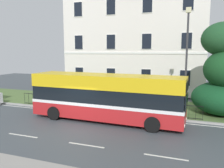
{
  "coord_description": "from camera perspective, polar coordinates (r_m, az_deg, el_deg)",
  "views": [
    {
      "loc": [
        7.06,
        -11.92,
        4.77
      ],
      "look_at": [
        1.4,
        3.74,
        2.4
      ],
      "focal_mm": 36.95,
      "sensor_mm": 36.0,
      "label": 1
    }
  ],
  "objects": [
    {
      "name": "ground_plane",
      "position": [
        15.66,
        -8.12,
        -9.75
      ],
      "size": [
        60.0,
        56.0,
        0.18
      ],
      "color": "#3F464C"
    },
    {
      "name": "georgian_townhouse",
      "position": [
        29.11,
        6.48,
        12.68
      ],
      "size": [
        16.0,
        8.8,
        13.91
      ],
      "color": "silver",
      "rests_on": "ground_plane"
    },
    {
      "name": "street_lamp_post",
      "position": [
        17.39,
        17.98,
        6.7
      ],
      "size": [
        0.36,
        0.24,
        7.67
      ],
      "color": "#333338",
      "rests_on": "ground_plane"
    },
    {
      "name": "single_decker_bus",
      "position": [
        15.76,
        -1.48,
        -3.19
      ],
      "size": [
        10.59,
        2.76,
        3.19
      ],
      "rotation": [
        0.0,
        0.0,
        -0.03
      ],
      "color": "#B31E21",
      "rests_on": "ground_plane"
    },
    {
      "name": "iron_verge_railing",
      "position": [
        18.15,
        -2.65,
        -5.1
      ],
      "size": [
        14.89,
        0.04,
        0.97
      ],
      "color": "black",
      "rests_on": "ground_plane"
    }
  ]
}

